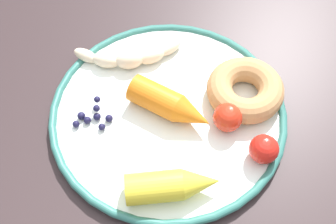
{
  "coord_description": "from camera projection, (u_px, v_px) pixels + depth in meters",
  "views": [
    {
      "loc": [
        0.26,
        0.18,
        1.29
      ],
      "look_at": [
        -0.02,
        -0.02,
        0.75
      ],
      "focal_mm": 46.07,
      "sensor_mm": 36.0,
      "label": 1
    }
  ],
  "objects": [
    {
      "name": "banana",
      "position": [
        129.0,
        57.0,
        0.68
      ],
      "size": [
        0.13,
        0.14,
        0.03
      ],
      "color": "beige",
      "rests_on": "plate"
    },
    {
      "name": "dining_table",
      "position": [
        174.0,
        157.0,
        0.7
      ],
      "size": [
        1.14,
        0.95,
        0.73
      ],
      "color": "#2F2324",
      "rests_on": "ground_plane"
    },
    {
      "name": "donut",
      "position": [
        245.0,
        90.0,
        0.64
      ],
      "size": [
        0.16,
        0.16,
        0.04
      ],
      "primitive_type": "torus",
      "rotation": [
        0.0,
        0.0,
        2.13
      ],
      "color": "tan",
      "rests_on": "plate"
    },
    {
      "name": "plate",
      "position": [
        168.0,
        113.0,
        0.64
      ],
      "size": [
        0.35,
        0.35,
        0.02
      ],
      "color": "white",
      "rests_on": "dining_table"
    },
    {
      "name": "blueberry_pile",
      "position": [
        93.0,
        117.0,
        0.63
      ],
      "size": [
        0.06,
        0.05,
        0.02
      ],
      "color": "#191638",
      "rests_on": "plate"
    },
    {
      "name": "carrot_orange",
      "position": [
        171.0,
        105.0,
        0.62
      ],
      "size": [
        0.05,
        0.13,
        0.04
      ],
      "color": "orange",
      "rests_on": "plate"
    },
    {
      "name": "tomato_mid",
      "position": [
        264.0,
        149.0,
        0.58
      ],
      "size": [
        0.04,
        0.04,
        0.04
      ],
      "primitive_type": "sphere",
      "color": "red",
      "rests_on": "plate"
    },
    {
      "name": "carrot_yellow",
      "position": [
        173.0,
        185.0,
        0.56
      ],
      "size": [
        0.11,
        0.12,
        0.04
      ],
      "color": "yellow",
      "rests_on": "plate"
    },
    {
      "name": "tomato_near",
      "position": [
        228.0,
        117.0,
        0.61
      ],
      "size": [
        0.04,
        0.04,
        0.04
      ],
      "primitive_type": "sphere",
      "color": "red",
      "rests_on": "plate"
    }
  ]
}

